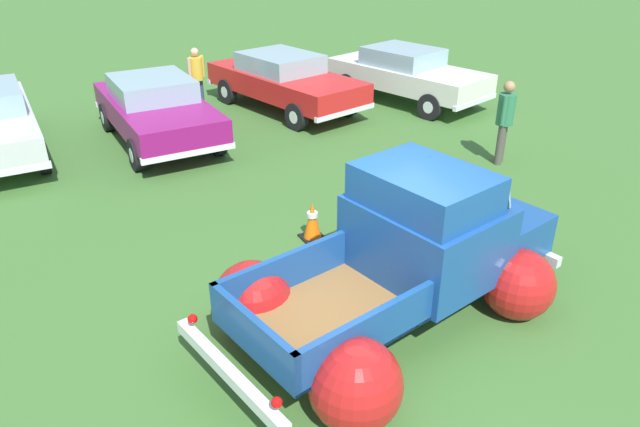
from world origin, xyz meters
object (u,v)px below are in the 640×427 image
at_px(show_car_2, 284,80).
at_px(spectator_0, 505,117).
at_px(show_car_1, 156,108).
at_px(show_car_3, 406,73).
at_px(vintage_pickup_truck, 410,260).
at_px(spectator_1, 197,75).
at_px(lane_cone_1, 312,221).
at_px(lane_cone_0, 356,195).

relative_size(show_car_2, spectator_0, 2.91).
distance_m(show_car_1, spectator_0, 7.43).
distance_m(show_car_1, show_car_3, 6.76).
relative_size(show_car_2, show_car_3, 1.04).
distance_m(vintage_pickup_truck, spectator_1, 9.86).
xyz_separation_m(show_car_3, lane_cone_1, (-5.73, -5.64, -0.47)).
distance_m(vintage_pickup_truck, lane_cone_1, 2.30).
bearing_deg(spectator_1, show_car_2, 36.65).
bearing_deg(show_car_1, show_car_2, 103.11).
relative_size(show_car_3, lane_cone_1, 7.58).
bearing_deg(show_car_1, spectator_0, 50.48).
relative_size(show_car_3, lane_cone_0, 7.58).
relative_size(show_car_2, lane_cone_0, 7.85).
distance_m(show_car_3, spectator_1, 5.56).
height_order(show_car_1, spectator_0, spectator_0).
bearing_deg(spectator_0, lane_cone_1, -112.12).
bearing_deg(vintage_pickup_truck, show_car_3, 43.51).
height_order(spectator_0, lane_cone_1, spectator_0).
bearing_deg(spectator_0, lane_cone_0, -115.89).
bearing_deg(show_car_3, spectator_0, -26.82).
bearing_deg(lane_cone_1, vintage_pickup_truck, -84.65).
bearing_deg(spectator_0, show_car_2, 169.00).
bearing_deg(lane_cone_1, lane_cone_0, 24.17).
distance_m(show_car_3, spectator_0, 4.69).
xyz_separation_m(show_car_2, show_car_3, (3.21, -0.88, -0.00)).
relative_size(show_car_1, show_car_2, 0.90).
bearing_deg(lane_cone_0, show_car_3, 48.00).
bearing_deg(spectator_1, spectator_0, 8.82).
height_order(show_car_1, show_car_3, same).
height_order(vintage_pickup_truck, show_car_2, vintage_pickup_truck).
height_order(lane_cone_0, lane_cone_1, same).
distance_m(show_car_2, spectator_1, 2.26).
xyz_separation_m(show_car_1, spectator_0, (5.89, -4.53, 0.19)).
bearing_deg(lane_cone_0, show_car_1, 112.60).
bearing_deg(vintage_pickup_truck, spectator_0, 23.69).
bearing_deg(show_car_3, show_car_2, -121.45).
bearing_deg(lane_cone_1, show_car_1, 100.47).
height_order(show_car_3, lane_cone_1, show_car_3).
height_order(vintage_pickup_truck, spectator_0, vintage_pickup_truck).
bearing_deg(show_car_1, vintage_pickup_truck, 7.10).
distance_m(spectator_1, lane_cone_0, 7.17).
xyz_separation_m(show_car_3, spectator_0, (-0.87, -4.61, 0.19)).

